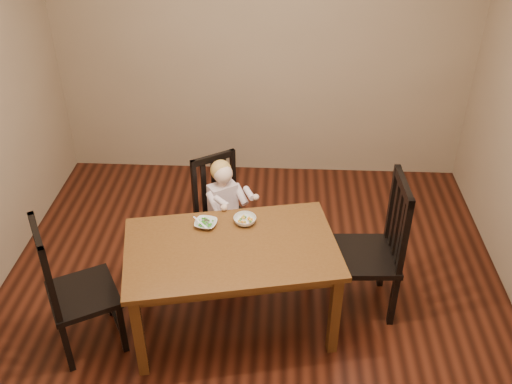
# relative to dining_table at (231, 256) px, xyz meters

# --- Properties ---
(room) EXTENTS (4.01, 4.01, 2.71)m
(room) POSITION_rel_dining_table_xyz_m (0.12, 0.22, 0.72)
(room) COLOR #491C0F
(room) RESTS_ON ground
(dining_table) EXTENTS (1.57, 1.13, 0.71)m
(dining_table) POSITION_rel_dining_table_xyz_m (0.00, 0.00, 0.00)
(dining_table) COLOR #4F2E12
(dining_table) RESTS_ON room
(chair_child) EXTENTS (0.54, 0.54, 0.93)m
(chair_child) POSITION_rel_dining_table_xyz_m (-0.15, 0.75, -0.19)
(chair_child) COLOR black
(chair_child) RESTS_ON room
(chair_left) EXTENTS (0.60, 0.61, 1.05)m
(chair_left) POSITION_rel_dining_table_xyz_m (-1.03, -0.25, -0.13)
(chair_left) COLOR black
(chair_left) RESTS_ON room
(chair_right) EXTENTS (0.48, 0.50, 1.10)m
(chair_right) POSITION_rel_dining_table_xyz_m (1.00, 0.25, -0.10)
(chair_right) COLOR black
(chair_right) RESTS_ON room
(toddler) EXTENTS (0.44, 0.46, 0.49)m
(toddler) POSITION_rel_dining_table_xyz_m (-0.12, 0.71, -0.06)
(toddler) COLOR white
(toddler) RESTS_ON chair_child
(bowl_peas) EXTENTS (0.18, 0.18, 0.04)m
(bowl_peas) POSITION_rel_dining_table_xyz_m (-0.20, 0.22, 0.10)
(bowl_peas) COLOR silver
(bowl_peas) RESTS_ON dining_table
(bowl_veg) EXTENTS (0.19, 0.19, 0.05)m
(bowl_veg) POSITION_rel_dining_table_xyz_m (0.07, 0.27, 0.11)
(bowl_veg) COLOR silver
(bowl_veg) RESTS_ON dining_table
(fork) EXTENTS (0.10, 0.08, 0.05)m
(fork) POSITION_rel_dining_table_xyz_m (-0.23, 0.19, 0.13)
(fork) COLOR silver
(fork) RESTS_ON bowl_peas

